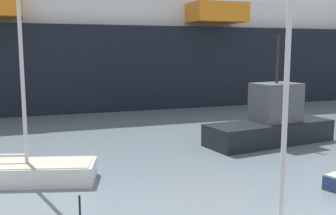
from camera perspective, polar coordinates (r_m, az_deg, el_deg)
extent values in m
cube|color=white|center=(17.24, -21.17, -8.77)|extent=(6.62, 3.43, 0.77)
cube|color=beige|center=(17.13, -21.24, -7.48)|extent=(6.33, 3.22, 0.04)
cylinder|color=silver|center=(16.37, -20.45, 9.38)|extent=(0.15, 0.15, 9.93)
cylinder|color=silver|center=(9.34, 16.55, 1.22)|extent=(0.12, 0.12, 7.08)
cube|color=black|center=(23.27, 14.37, -3.50)|extent=(7.87, 3.54, 1.22)
cube|color=#4C5156|center=(23.24, 15.22, 0.71)|extent=(2.75, 2.21, 2.18)
cylinder|color=#262626|center=(23.05, 15.45, 6.68)|extent=(0.15, 0.15, 2.66)
cylinder|color=black|center=(11.40, -12.54, -14.21)|extent=(0.06, 0.06, 0.85)
cube|color=black|center=(45.05, 1.34, 6.29)|extent=(132.25, 19.71, 7.26)
cube|color=white|center=(45.13, 1.36, 12.42)|extent=(121.66, 17.39, 2.38)
cube|color=orange|center=(36.32, 6.88, 13.33)|extent=(4.79, 3.74, 1.66)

